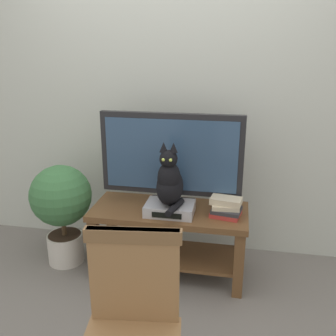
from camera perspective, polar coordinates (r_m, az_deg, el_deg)
The scene contains 9 objects.
ground_plane at distance 2.64m, azimuth -3.51°, elevation -21.40°, with size 12.00×12.00×0.00m, color slate.
back_wall at distance 3.08m, azimuth 0.93°, elevation 12.95°, with size 7.00×0.12×2.80m, color #B7BCB2.
tv_stand at distance 2.85m, azimuth 0.19°, elevation -9.16°, with size 1.14×0.49×0.53m.
tv at distance 2.71m, azimuth 0.47°, elevation 1.62°, with size 1.03×0.20×0.70m.
media_box at distance 2.70m, azimuth 0.28°, elevation -6.14°, with size 0.34×0.24×0.08m.
cat at distance 2.60m, azimuth 0.24°, elevation -2.09°, with size 0.20×0.37×0.46m.
wooden_chair at distance 1.72m, azimuth -5.51°, elevation -22.63°, with size 0.46×0.46×0.96m.
book_stack at distance 2.69m, azimuth 8.76°, elevation -5.90°, with size 0.23×0.22×0.13m.
potted_plant at distance 3.05m, azimuth -15.79°, elevation -5.28°, with size 0.47×0.47×0.81m.
Camera 1 is at (0.53, -1.96, 1.69)m, focal length 40.30 mm.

